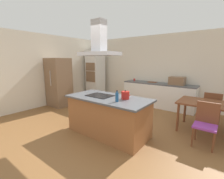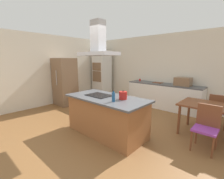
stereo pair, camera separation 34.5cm
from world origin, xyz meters
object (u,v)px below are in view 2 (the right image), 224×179
Objects in this scene: cutting_board at (158,83)px; dining_table at (214,109)px; coffee_mug_red at (140,80)px; range_hood at (98,44)px; tea_kettle at (123,95)px; chair_facing_island at (207,125)px; olive_oil_bottle at (113,97)px; countertop_microwave at (183,82)px; wall_oven_stack at (102,74)px; chair_facing_back_wall at (218,109)px; cooktop at (99,95)px; refrigerator at (65,82)px.

cutting_board is 0.24× the size of dining_table.
coffee_mug_red is 3.23m from range_hood.
tea_kettle is 0.26× the size of chair_facing_island.
chair_facing_island is (1.52, 1.03, -0.49)m from olive_oil_bottle.
wall_oven_stack reaches higher than countertop_microwave.
wall_oven_stack is 2.47× the size of chair_facing_island.
countertop_microwave is 0.56× the size of chair_facing_back_wall.
cooktop is 1.20m from range_hood.
range_hood is (-0.00, 0.00, 1.20)m from cooktop.
chair_facing_back_wall is at bearing 53.93° from tea_kettle.
range_hood is at bearing -170.64° from tea_kettle.
refrigerator is (-3.38, 0.60, -0.08)m from tea_kettle.
olive_oil_bottle is at bearing -80.02° from cutting_board.
refrigerator is (-3.36, 0.89, -0.09)m from olive_oil_bottle.
refrigerator reaches higher than chair_facing_island.
cooktop is 0.67× the size of range_hood.
coffee_mug_red reaches higher than cutting_board.
tea_kettle is at bearing -137.04° from dining_table.
countertop_microwave is at bearing 119.50° from chair_facing_island.
coffee_mug_red is 3.56m from chair_facing_island.
coffee_mug_red is 3.20m from dining_table.
coffee_mug_red is (-1.35, 2.82, -0.04)m from tea_kettle.
cooktop is 1.20× the size of countertop_microwave.
countertop_microwave is at bearing -1.69° from coffee_mug_red.
wall_oven_stack is 4.96m from dining_table.
chair_facing_island is at bearing -90.00° from chair_facing_back_wall.
range_hood is at bearing -91.78° from cutting_board.
cutting_board is at bearing 38.31° from refrigerator.
cutting_board is 2.76m from wall_oven_stack.
olive_oil_bottle is 1.29m from range_hood.
coffee_mug_red is 1.98m from wall_oven_stack.
coffee_mug_red is 0.10× the size of range_hood.
refrigerator reaches higher than chair_facing_back_wall.
tea_kettle is 4.17m from wall_oven_stack.
wall_oven_stack is at bearing 87.64° from refrigerator.
chair_facing_island is at bearing 21.34° from cooktop.
dining_table is 0.68m from chair_facing_island.
olive_oil_bottle is 3.09m from countertop_microwave.
cutting_board is at bearing 160.01° from chair_facing_back_wall.
tea_kettle is 2.08m from dining_table.
range_hood reaches higher than olive_oil_bottle.
wall_oven_stack is (-1.95, -0.28, 0.16)m from coffee_mug_red.
countertop_microwave is 1.71m from coffee_mug_red.
countertop_microwave is 0.56× the size of range_hood.
wall_oven_stack is at bearing 142.47° from tea_kettle.
cooktop is 1.76× the size of cutting_board.
range_hood is (2.73, -0.70, 1.19)m from refrigerator.
wall_oven_stack is (-3.30, 2.54, 0.11)m from tea_kettle.
olive_oil_bottle is 0.11× the size of wall_oven_stack.
tea_kettle is at bearing 9.36° from cooktop.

